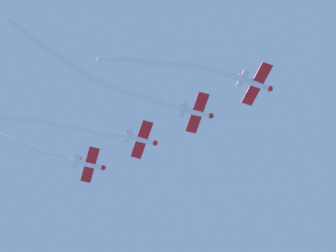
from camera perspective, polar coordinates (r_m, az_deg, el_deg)
The scene contains 8 objects.
airplane_lead at distance 82.14m, azimuth 9.17°, elevation 4.36°, with size 7.40×5.67×1.83m.
smoke_trail_lead at distance 80.61m, azimuth 0.24°, elevation 6.32°, with size 12.29×18.40×2.85m.
airplane_left_wing at distance 83.97m, azimuth 3.03°, elevation 1.41°, with size 7.30×5.65×1.83m.
smoke_trail_left_wing at distance 81.36m, azimuth -7.59°, elevation 5.46°, with size 5.33×28.39×1.85m.
airplane_right_wing at distance 86.93m, azimuth -2.77°, elevation -1.39°, with size 7.35×5.67×1.83m.
smoke_trail_right_wing at distance 86.46m, azimuth -11.78°, elevation 0.19°, with size 11.27×20.93×1.69m.
airplane_slot at distance 90.91m, azimuth -8.13°, elevation -3.97°, with size 7.33×5.66×1.83m.
smoke_trail_slot at distance 92.14m, azimuth -15.36°, elevation -1.53°, with size 7.52×18.82×3.23m.
Camera 1 is at (-21.11, 34.48, 4.26)m, focal length 58.66 mm.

